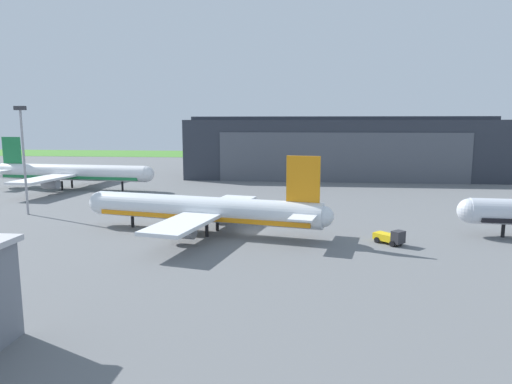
# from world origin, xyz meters

# --- Properties ---
(ground_plane) EXTENTS (440.00, 440.00, 0.00)m
(ground_plane) POSITION_xyz_m (0.00, 0.00, 0.00)
(ground_plane) COLOR slate
(grass_field_strip) EXTENTS (440.00, 56.00, 0.08)m
(grass_field_strip) POSITION_xyz_m (0.00, 189.43, 0.04)
(grass_field_strip) COLOR #498731
(grass_field_strip) RESTS_ON ground_plane
(maintenance_hangar) EXTENTS (99.77, 30.83, 20.24)m
(maintenance_hangar) POSITION_xyz_m (20.14, 81.79, 9.66)
(maintenance_hangar) COLOR #2D333D
(maintenance_hangar) RESTS_ON ground_plane
(airliner_far_right) EXTENTS (47.19, 41.23, 14.25)m
(airliner_far_right) POSITION_xyz_m (-54.91, 44.33, 4.48)
(airliner_far_right) COLOR white
(airliner_far_right) RESTS_ON ground_plane
(airliner_near_right) EXTENTS (42.56, 33.62, 13.17)m
(airliner_near_right) POSITION_xyz_m (-8.22, -1.05, 3.86)
(airliner_near_right) COLOR silver
(airliner_near_right) RESTS_ON ground_plane
(stair_truck) EXTENTS (4.54, 4.63, 2.28)m
(stair_truck) POSITION_xyz_m (21.39, -5.09, 1.08)
(stair_truck) COLOR #2D2D33
(stair_truck) RESTS_ON ground_plane
(apron_light_mast) EXTENTS (2.40, 0.50, 21.33)m
(apron_light_mast) POSITION_xyz_m (-46.39, 10.35, 12.34)
(apron_light_mast) COLOR #99999E
(apron_light_mast) RESTS_ON ground_plane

